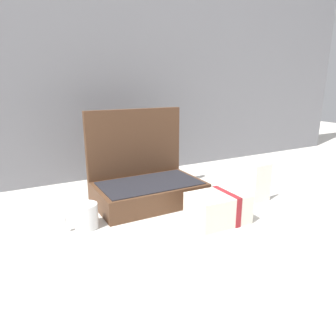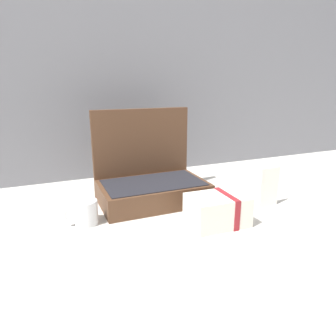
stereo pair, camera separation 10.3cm
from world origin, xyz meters
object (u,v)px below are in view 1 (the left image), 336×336
Objects in this scene: coffee_mug at (85,216)px; open_suitcase at (146,181)px; info_card_left at (263,184)px; cream_toiletry_bag at (219,208)px.

open_suitcase is at bearing 24.93° from coffee_mug.
info_card_left is (0.39, -0.24, -0.01)m from open_suitcase.
info_card_left is (0.67, -0.12, 0.04)m from coffee_mug.
coffee_mug is 0.68m from info_card_left.
open_suitcase is at bearing 113.92° from cream_toiletry_bag.
info_card_left is at bearing -9.78° from coffee_mug.
open_suitcase reaches higher than coffee_mug.
coffee_mug is at bearing -155.07° from open_suitcase.
info_card_left reaches higher than cream_toiletry_bag.
open_suitcase reaches higher than info_card_left.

